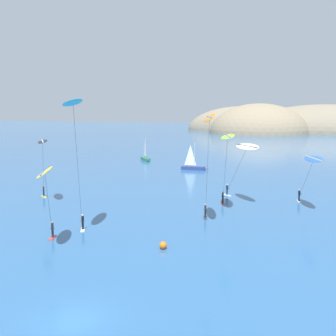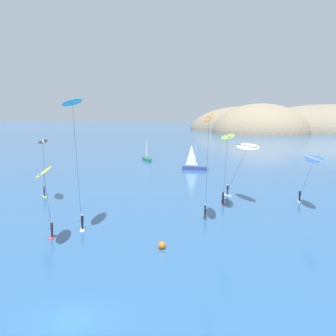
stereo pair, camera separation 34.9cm
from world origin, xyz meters
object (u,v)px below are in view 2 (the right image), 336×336
(kitesurfer_yellow, at_px, (45,178))
(kitesurfer_orange, at_px, (209,126))
(kitesurfer_cyan, at_px, (73,112))
(sailboat_far, at_px, (147,158))
(kitesurfer_white, at_px, (246,150))
(kitesurfer_lime, at_px, (227,141))
(kitesurfer_black, at_px, (43,147))
(sailboat_near, at_px, (196,167))
(kitesurfer_blue, at_px, (313,162))
(marker_buoy, at_px, (162,245))

(kitesurfer_yellow, height_order, kitesurfer_orange, kitesurfer_orange)
(kitesurfer_yellow, relative_size, kitesurfer_cyan, 0.55)
(sailboat_far, height_order, kitesurfer_yellow, kitesurfer_yellow)
(kitesurfer_white, bearing_deg, kitesurfer_lime, -109.18)
(kitesurfer_black, bearing_deg, kitesurfer_lime, 5.72)
(sailboat_near, bearing_deg, kitesurfer_yellow, -92.25)
(kitesurfer_blue, bearing_deg, sailboat_far, 132.44)
(kitesurfer_yellow, relative_size, kitesurfer_lime, 0.79)
(sailboat_far, height_order, kitesurfer_orange, kitesurfer_orange)
(sailboat_near, relative_size, kitesurfer_yellow, 0.78)
(sailboat_far, distance_m, kitesurfer_black, 46.61)
(sailboat_near, bearing_deg, kitesurfer_blue, -52.66)
(kitesurfer_cyan, bearing_deg, kitesurfer_yellow, -102.13)
(kitesurfer_black, bearing_deg, kitesurfer_blue, 10.60)
(kitesurfer_lime, bearing_deg, marker_buoy, -101.91)
(kitesurfer_orange, bearing_deg, kitesurfer_cyan, -149.08)
(kitesurfer_black, relative_size, marker_buoy, 12.26)
(marker_buoy, bearing_deg, kitesurfer_cyan, 172.80)
(kitesurfer_yellow, height_order, kitesurfer_cyan, kitesurfer_cyan)
(sailboat_near, distance_m, marker_buoy, 48.65)
(sailboat_far, distance_m, kitesurfer_white, 48.16)
(sailboat_near, relative_size, marker_buoy, 8.41)
(kitesurfer_lime, xyz_separation_m, marker_buoy, (-3.30, -15.65, -8.36))
(sailboat_near, xyz_separation_m, kitesurfer_cyan, (-1.14, -46.77, 11.69))
(kitesurfer_yellow, distance_m, kitesurfer_blue, 32.55)
(marker_buoy, bearing_deg, kitesurfer_yellow, -164.78)
(kitesurfer_lime, xyz_separation_m, kitesurfer_cyan, (-12.65, -14.47, 3.61))
(kitesurfer_orange, bearing_deg, kitesurfer_lime, 83.71)
(kitesurfer_blue, xyz_separation_m, kitesurfer_black, (-34.27, -6.41, 1.48))
(kitesurfer_cyan, relative_size, kitesurfer_black, 1.60)
(kitesurfer_cyan, xyz_separation_m, marker_buoy, (9.35, -1.18, -11.98))
(kitesurfer_blue, bearing_deg, sailboat_near, 127.34)
(sailboat_far, xyz_separation_m, kitesurfer_black, (1.99, -46.06, 6.90))
(kitesurfer_black, bearing_deg, kitesurfer_cyan, -46.27)
(kitesurfer_white, relative_size, kitesurfer_lime, 0.84)
(marker_buoy, bearing_deg, kitesurfer_black, 147.63)
(kitesurfer_yellow, height_order, kitesurfer_black, kitesurfer_black)
(sailboat_near, xyz_separation_m, kitesurfer_lime, (11.51, -32.30, 8.07))
(kitesurfer_yellow, bearing_deg, kitesurfer_white, 56.91)
(sailboat_near, xyz_separation_m, kitesurfer_orange, (10.70, -39.68, 10.28))
(kitesurfer_blue, relative_size, kitesurfer_orange, 0.67)
(kitesurfer_yellow, bearing_deg, sailboat_far, 101.53)
(kitesurfer_lime, bearing_deg, kitesurfer_white, 70.82)
(kitesurfer_orange, distance_m, kitesurfer_cyan, 13.87)
(kitesurfer_white, bearing_deg, sailboat_far, 125.75)
(kitesurfer_blue, distance_m, kitesurfer_cyan, 29.96)
(kitesurfer_yellow, distance_m, kitesurfer_white, 27.87)
(kitesurfer_cyan, bearing_deg, sailboat_near, 88.60)
(kitesurfer_orange, bearing_deg, sailboat_near, 105.09)
(sailboat_far, relative_size, kitesurfer_cyan, 0.42)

